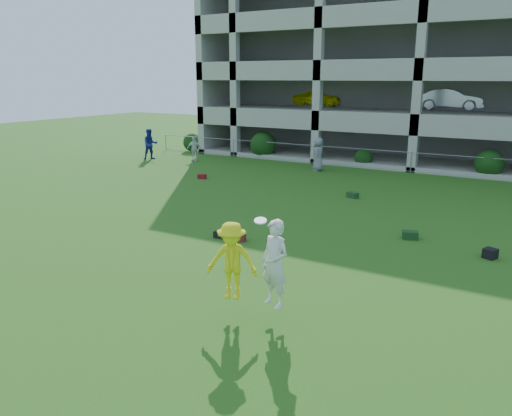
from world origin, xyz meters
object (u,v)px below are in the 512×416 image
Objects in this scene: bystander_a at (150,144)px; crate_d at (490,253)px; frisbee_contest at (246,262)px; parking_garage at (447,66)px; bystander_c at (318,154)px; bystander_b at (194,149)px.

bystander_a is 5.74× the size of crate_d.
frisbee_contest is (17.19, -16.17, 0.33)m from bystander_a.
parking_garage is at bearing 104.14° from crate_d.
crate_d is 0.17× the size of frisbee_contest.
bystander_c reaches higher than crate_d.
frisbee_contest is (-4.39, -6.93, 1.18)m from crate_d.
crate_d is at bearing 33.92° from bystander_c.
bystander_b is 22.17m from frisbee_contest.
parking_garage is (4.81, 10.80, 5.05)m from bystander_c.
crate_d is 8.29m from frisbee_contest.
frisbee_contest reaches higher than crate_d.
bystander_b is 18.32m from parking_garage.
frisbee_contest is at bearing 8.88° from bystander_c.
bystander_b reaches higher than crate_d.
crate_d is 23.14m from parking_garage.
bystander_b is 4.62× the size of crate_d.
bystander_c is at bearing 108.25° from frisbee_contest.
frisbee_contest is (14.22, -17.00, 0.52)m from bystander_b.
crate_d is at bearing -75.86° from parking_garage.
frisbee_contest reaches higher than bystander_a.
crate_d is at bearing -77.85° from bystander_a.
parking_garage is (13.15, 11.64, 5.21)m from bystander_b.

